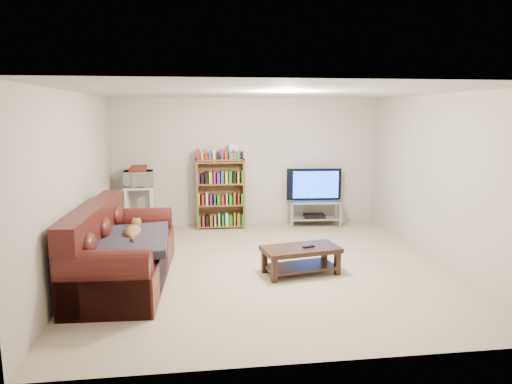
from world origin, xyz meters
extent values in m
plane|color=#C1AE90|center=(0.00, 0.00, 0.00)|extent=(5.00, 5.00, 0.00)
plane|color=white|center=(0.00, 0.00, 2.40)|extent=(5.00, 5.00, 0.00)
plane|color=beige|center=(0.00, 2.50, 1.20)|extent=(5.00, 0.00, 5.00)
plane|color=beige|center=(0.00, -2.50, 1.20)|extent=(5.00, 0.00, 5.00)
plane|color=beige|center=(-2.50, 0.00, 1.20)|extent=(0.00, 5.00, 5.00)
plane|color=beige|center=(2.50, 0.00, 1.20)|extent=(0.00, 5.00, 5.00)
cube|color=#421411|center=(-1.87, -0.30, 0.22)|extent=(1.11, 2.37, 0.45)
cube|color=#421411|center=(-2.24, -0.28, 0.51)|extent=(0.36, 2.34, 0.98)
cube|color=#421411|center=(-1.92, -1.35, 0.28)|extent=(0.97, 0.28, 0.57)
cube|color=#421411|center=(-1.82, 0.74, 0.28)|extent=(0.97, 0.28, 0.57)
cube|color=#302A35|center=(-1.78, -0.46, 0.58)|extent=(0.95, 1.20, 0.19)
cube|color=black|center=(0.41, -0.32, 0.34)|extent=(1.09, 0.69, 0.06)
cube|color=black|center=(0.41, -0.32, 0.10)|extent=(0.98, 0.62, 0.03)
cube|color=black|center=(0.01, -0.59, 0.15)|extent=(0.08, 0.08, 0.31)
cube|color=black|center=(0.88, -0.43, 0.15)|extent=(0.08, 0.08, 0.31)
cube|color=black|center=(-0.07, -0.21, 0.15)|extent=(0.08, 0.08, 0.31)
cube|color=black|center=(0.81, -0.05, 0.15)|extent=(0.08, 0.08, 0.31)
cube|color=black|center=(0.51, -0.35, 0.38)|extent=(0.17, 0.10, 0.02)
cube|color=#999EA3|center=(1.26, 2.23, 0.47)|extent=(1.00, 0.51, 0.03)
cube|color=#999EA3|center=(1.26, 2.23, 0.15)|extent=(0.95, 0.48, 0.02)
cube|color=gray|center=(0.79, 2.07, 0.24)|extent=(0.05, 0.05, 0.48)
cube|color=gray|center=(1.70, 2.00, 0.24)|extent=(0.05, 0.05, 0.48)
cube|color=gray|center=(0.82, 2.45, 0.24)|extent=(0.05, 0.05, 0.48)
cube|color=gray|center=(1.73, 2.38, 0.24)|extent=(0.05, 0.05, 0.48)
imported|color=black|center=(1.26, 2.23, 0.78)|extent=(1.05, 0.21, 0.60)
cube|color=black|center=(1.26, 2.23, 0.19)|extent=(0.41, 0.30, 0.06)
cube|color=brown|center=(-0.94, 2.29, 0.65)|extent=(0.05, 0.28, 1.29)
cube|color=brown|center=(-0.09, 2.27, 0.65)|extent=(0.05, 0.28, 1.29)
cube|color=brown|center=(-0.52, 2.28, 1.28)|extent=(0.90, 0.30, 0.03)
cube|color=maroon|center=(-0.71, 2.29, 1.33)|extent=(0.26, 0.20, 0.07)
cube|color=silver|center=(-1.98, 2.20, 0.81)|extent=(0.54, 0.41, 0.04)
cube|color=silver|center=(-1.98, 2.20, 0.30)|extent=(0.49, 0.37, 0.03)
cube|color=silver|center=(-2.19, 2.04, 0.39)|extent=(0.05, 0.05, 0.79)
cube|color=silver|center=(-1.75, 2.07, 0.39)|extent=(0.05, 0.05, 0.79)
cube|color=silver|center=(-2.21, 2.33, 0.39)|extent=(0.05, 0.05, 0.79)
cube|color=silver|center=(-1.77, 2.36, 0.39)|extent=(0.05, 0.05, 0.79)
imported|color=silver|center=(-1.98, 2.20, 0.97)|extent=(0.53, 0.38, 0.28)
cube|color=maroon|center=(-1.98, 2.20, 1.14)|extent=(0.32, 0.28, 0.05)
camera|label=1|loc=(-0.94, -6.04, 2.14)|focal=32.00mm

